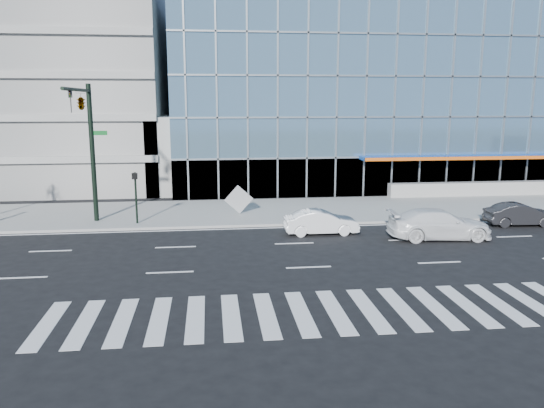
{
  "coord_description": "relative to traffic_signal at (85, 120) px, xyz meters",
  "views": [
    {
      "loc": [
        -4.21,
        -25.93,
        7.15
      ],
      "look_at": [
        -0.79,
        3.0,
        1.5
      ],
      "focal_mm": 35.0,
      "sensor_mm": 36.0,
      "label": 1
    }
  ],
  "objects": [
    {
      "name": "tilted_panel",
      "position": [
        8.56,
        2.42,
        -5.1
      ],
      "size": [
        1.84,
        0.15,
        1.84
      ],
      "primitive_type": "cube",
      "rotation": [
        0.0,
        0.73,
        -0.05
      ],
      "color": "#A4A4A4",
      "rests_on": "sidewalk"
    },
    {
      "name": "dark_sedan",
      "position": [
        24.76,
        -2.15,
        -5.51
      ],
      "size": [
        4.07,
        1.63,
        1.31
      ],
      "primitive_type": "imported",
      "rotation": [
        0.0,
        0.0,
        1.51
      ],
      "color": "black",
      "rests_on": "ground"
    },
    {
      "name": "ped_signal_post",
      "position": [
        2.5,
        0.37,
        -4.02
      ],
      "size": [
        0.3,
        0.33,
        3.0
      ],
      "color": "black",
      "rests_on": "sidewalk"
    },
    {
      "name": "sidewalk",
      "position": [
        11.0,
        3.43,
        -6.09
      ],
      "size": [
        120.0,
        8.0,
        0.15
      ],
      "primitive_type": "cube",
      "color": "gray",
      "rests_on": "ground"
    },
    {
      "name": "parking_garage",
      "position": [
        -9.0,
        21.43,
        3.84
      ],
      "size": [
        24.0,
        24.0,
        20.0
      ],
      "primitive_type": "cube",
      "color": "gray",
      "rests_on": "ground"
    },
    {
      "name": "white_suv",
      "position": [
        18.76,
        -4.46,
        -5.38
      ],
      "size": [
        5.53,
        2.51,
        1.57
      ],
      "primitive_type": "imported",
      "rotation": [
        0.0,
        0.0,
        1.51
      ],
      "color": "white",
      "rests_on": "ground"
    },
    {
      "name": "ramp_block",
      "position": [
        5.0,
        13.43,
        -3.16
      ],
      "size": [
        6.0,
        8.0,
        6.0
      ],
      "primitive_type": "cube",
      "color": "gray",
      "rests_on": "ground"
    },
    {
      "name": "white_sedan",
      "position": [
        12.76,
        -2.77,
        -5.5
      ],
      "size": [
        4.04,
        1.41,
        1.33
      ],
      "primitive_type": "imported",
      "rotation": [
        0.0,
        0.0,
        1.57
      ],
      "color": "white",
      "rests_on": "ground"
    },
    {
      "name": "theatre_building",
      "position": [
        25.0,
        21.43,
        1.34
      ],
      "size": [
        42.0,
        26.0,
        15.0
      ],
      "primitive_type": "cube",
      "color": "#6B95B2",
      "rests_on": "ground"
    },
    {
      "name": "ground",
      "position": [
        11.0,
        -4.57,
        -6.16
      ],
      "size": [
        160.0,
        160.0,
        0.0
      ],
      "primitive_type": "plane",
      "color": "black",
      "rests_on": "ground"
    },
    {
      "name": "traffic_signal",
      "position": [
        0.0,
        0.0,
        0.0
      ],
      "size": [
        1.14,
        5.74,
        8.0
      ],
      "color": "black",
      "rests_on": "sidewalk"
    }
  ]
}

